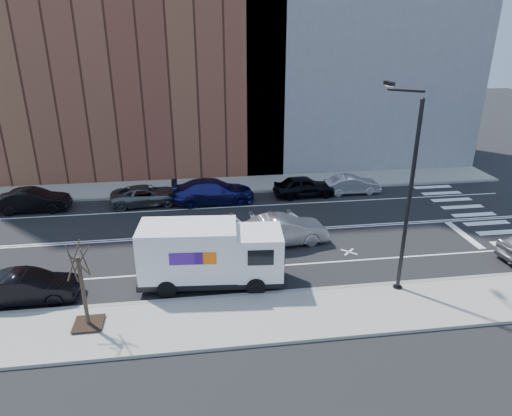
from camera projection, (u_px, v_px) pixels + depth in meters
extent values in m
plane|color=black|center=(236.00, 233.00, 27.66)|extent=(120.00, 120.00, 0.00)
cube|color=gray|center=(256.00, 318.00, 19.56)|extent=(44.00, 3.60, 0.15)
cube|color=gray|center=(225.00, 185.00, 35.71)|extent=(44.00, 3.60, 0.15)
cube|color=gray|center=(251.00, 295.00, 21.21)|extent=(44.00, 0.25, 0.17)
cube|color=gray|center=(227.00, 193.00, 34.06)|extent=(44.00, 0.25, 0.17)
cube|color=brown|center=(116.00, 35.00, 36.83)|extent=(26.00, 10.00, 22.00)
cube|color=slate|center=(356.00, 9.00, 38.66)|extent=(20.00, 10.00, 26.00)
cylinder|color=black|center=(409.00, 202.00, 20.08)|extent=(0.18, 0.18, 9.00)
cylinder|color=black|center=(397.00, 288.00, 21.73)|extent=(0.44, 0.44, 0.20)
sphere|color=black|center=(423.00, 100.00, 18.41)|extent=(0.20, 0.20, 0.20)
cylinder|color=black|center=(405.00, 90.00, 19.92)|extent=(0.11, 3.49, 0.48)
cube|color=black|center=(389.00, 83.00, 21.44)|extent=(0.25, 0.80, 0.18)
cube|color=#FFF2CC|center=(389.00, 86.00, 21.48)|extent=(0.18, 0.55, 0.03)
cube|color=black|center=(89.00, 323.00, 18.96)|extent=(1.20, 1.20, 0.04)
cylinder|color=#382B1E|center=(83.00, 292.00, 18.39)|extent=(0.16, 0.16, 3.20)
cylinder|color=#382B1E|center=(85.00, 261.00, 17.90)|extent=(0.06, 0.80, 1.44)
cylinder|color=#382B1E|center=(82.00, 259.00, 18.10)|extent=(0.81, 0.31, 1.19)
cylinder|color=#382B1E|center=(74.00, 260.00, 17.98)|extent=(0.58, 0.76, 1.50)
cylinder|color=#382B1E|center=(72.00, 264.00, 17.71)|extent=(0.47, 0.61, 1.37)
cylinder|color=#382B1E|center=(79.00, 264.00, 17.66)|extent=(0.72, 0.29, 1.13)
cube|color=black|center=(210.00, 275.00, 22.11)|extent=(6.86, 2.83, 0.32)
cube|color=silver|center=(259.00, 252.00, 21.78)|extent=(2.35, 2.50, 2.16)
cube|color=black|center=(282.00, 245.00, 21.72)|extent=(0.23, 2.00, 1.03)
cube|color=black|center=(261.00, 258.00, 20.57)|extent=(1.19, 0.14, 0.76)
cube|color=black|center=(258.00, 235.00, 22.75)|extent=(1.19, 0.14, 0.76)
cube|color=black|center=(281.00, 271.00, 22.24)|extent=(0.34, 2.17, 0.38)
cube|color=silver|center=(188.00, 250.00, 21.53)|extent=(4.72, 2.75, 2.48)
cube|color=#47198C|center=(186.00, 259.00, 20.35)|extent=(1.51, 0.15, 0.59)
cube|color=orange|center=(205.00, 259.00, 20.40)|extent=(0.97, 0.10, 0.59)
cube|color=#47198C|center=(190.00, 236.00, 22.59)|extent=(1.51, 0.15, 0.59)
cube|color=orange|center=(208.00, 235.00, 22.63)|extent=(0.97, 0.10, 0.59)
cylinder|color=black|center=(256.00, 286.00, 21.23)|extent=(0.93, 0.38, 0.91)
cylinder|color=black|center=(254.00, 264.00, 23.23)|extent=(0.93, 0.38, 0.91)
cylinder|color=black|center=(167.00, 289.00, 21.02)|extent=(0.93, 0.38, 0.91)
cylinder|color=black|center=(172.00, 266.00, 23.02)|extent=(0.93, 0.38, 0.91)
imported|color=black|center=(34.00, 200.00, 30.71)|extent=(4.64, 1.63, 1.53)
imported|color=#53575B|center=(146.00, 195.00, 31.86)|extent=(5.01, 2.65, 1.34)
imported|color=navy|center=(213.00, 191.00, 32.20)|extent=(5.83, 2.51, 1.67)
imported|color=black|center=(304.00, 186.00, 33.37)|extent=(4.57, 2.02, 1.53)
imported|color=silver|center=(352.00, 185.00, 33.99)|extent=(4.13, 1.48, 1.35)
imported|color=#9F9FA3|center=(283.00, 230.00, 26.07)|extent=(5.26, 2.38, 1.67)
imported|color=black|center=(28.00, 288.00, 20.60)|extent=(4.46, 1.61, 1.46)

